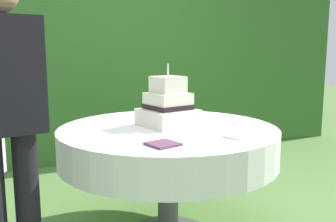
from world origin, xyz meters
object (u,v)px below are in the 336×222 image
at_px(wedding_cake, 168,107).
at_px(napkin_stack, 163,144).
at_px(cake_table, 168,144).
at_px(standing_person, 5,117).
at_px(serving_plate_near, 196,115).
at_px(serving_plate_left, 236,136).
at_px(serving_plate_far, 238,123).

bearing_deg(wedding_cake, napkin_stack, -115.91).
bearing_deg(cake_table, standing_person, -164.54).
height_order(serving_plate_near, serving_plate_left, same).
bearing_deg(serving_plate_left, serving_plate_far, 55.06).
bearing_deg(cake_table, serving_plate_left, -58.98).
relative_size(cake_table, serving_plate_near, 13.23).
bearing_deg(serving_plate_near, serving_plate_far, -75.69).
xyz_separation_m(serving_plate_near, serving_plate_far, (0.10, -0.41, 0.00)).
bearing_deg(napkin_stack, serving_plate_far, 26.32).
xyz_separation_m(cake_table, serving_plate_near, (0.37, 0.32, 0.12)).
bearing_deg(serving_plate_near, cake_table, -138.71).
xyz_separation_m(wedding_cake, napkin_stack, (-0.23, -0.48, -0.12)).
bearing_deg(serving_plate_far, wedding_cake, 162.57).
bearing_deg(serving_plate_left, standing_person, 172.99).
relative_size(wedding_cake, serving_plate_near, 3.81).
distance_m(cake_table, napkin_stack, 0.49).
bearing_deg(cake_table, wedding_cake, 66.72).
bearing_deg(standing_person, napkin_stack, -12.25).
relative_size(serving_plate_left, napkin_stack, 1.02).
height_order(cake_table, serving_plate_near, serving_plate_near).
bearing_deg(wedding_cake, cake_table, -113.28).
relative_size(serving_plate_near, serving_plate_far, 0.91).
height_order(cake_table, napkin_stack, napkin_stack).
bearing_deg(serving_plate_far, serving_plate_near, 104.31).
bearing_deg(serving_plate_near, wedding_cake, -142.03).
bearing_deg(napkin_stack, serving_plate_left, 1.73).
bearing_deg(wedding_cake, serving_plate_near, 37.97).
relative_size(cake_table, napkin_stack, 9.57).
relative_size(wedding_cake, serving_plate_left, 2.71).
distance_m(serving_plate_near, napkin_stack, 0.94).
distance_m(cake_table, serving_plate_far, 0.50).
distance_m(cake_table, standing_person, 1.03).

